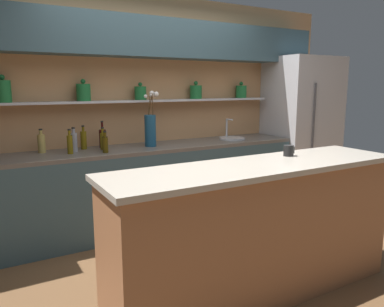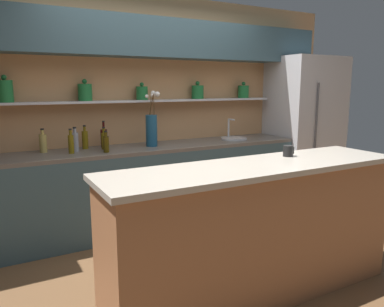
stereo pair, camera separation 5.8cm
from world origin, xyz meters
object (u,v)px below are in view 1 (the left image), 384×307
at_px(bottle_oil_0, 84,140).
at_px(bottle_spirit_4, 74,142).
at_px(refrigerator, 301,130).
at_px(coffee_mug, 289,151).
at_px(bottle_spirit_1, 41,143).
at_px(bottle_oil_3, 103,141).
at_px(flower_vase, 150,128).
at_px(bottle_sauce_5, 105,143).
at_px(bottle_wine_2, 103,138).
at_px(sink_fixture, 232,137).
at_px(bottle_oil_6, 70,144).
at_px(bottle_oil_7, 105,144).

bearing_deg(bottle_oil_0, bottle_spirit_4, -137.67).
xyz_separation_m(refrigerator, bottle_spirit_4, (-3.06, 0.10, 0.05)).
height_order(refrigerator, coffee_mug, refrigerator).
height_order(bottle_oil_0, bottle_spirit_4, bottle_oil_0).
relative_size(bottle_oil_0, bottle_spirit_4, 1.01).
distance_m(bottle_spirit_1, bottle_oil_3, 0.60).
relative_size(refrigerator, bottle_oil_0, 7.81).
xyz_separation_m(flower_vase, bottle_sauce_5, (-0.52, -0.03, -0.12)).
height_order(bottle_wine_2, bottle_oil_3, bottle_wine_2).
bearing_deg(refrigerator, coffee_mug, -138.33).
xyz_separation_m(bottle_oil_0, bottle_sauce_5, (0.17, -0.21, -0.02)).
bearing_deg(bottle_spirit_4, flower_vase, -4.70).
distance_m(flower_vase, bottle_spirit_1, 1.12).
bearing_deg(bottle_spirit_1, bottle_sauce_5, -18.00).
height_order(sink_fixture, bottle_sauce_5, sink_fixture).
bearing_deg(sink_fixture, bottle_oil_0, 174.90).
height_order(bottle_wine_2, bottle_oil_6, bottle_wine_2).
bearing_deg(bottle_oil_7, bottle_wine_2, 77.61).
xyz_separation_m(refrigerator, bottle_oil_0, (-2.94, 0.21, 0.04)).
bearing_deg(bottle_wine_2, bottle_oil_3, -105.52).
relative_size(bottle_sauce_5, bottle_oil_6, 0.79).
bearing_deg(bottle_oil_6, refrigerator, 0.18).
bearing_deg(bottle_oil_7, bottle_oil_3, 79.74).
distance_m(bottle_spirit_4, coffee_mug, 2.11).
bearing_deg(bottle_oil_6, flower_vase, 2.52).
relative_size(bottle_wine_2, coffee_mug, 2.86).
bearing_deg(bottle_spirit_4, bottle_oil_6, -120.68).
bearing_deg(bottle_wine_2, bottle_sauce_5, -100.00).
height_order(bottle_wine_2, bottle_spirit_4, bottle_wine_2).
xyz_separation_m(bottle_oil_0, coffee_mug, (1.20, -1.76, 0.04)).
xyz_separation_m(sink_fixture, bottle_oil_0, (-1.79, 0.16, 0.08)).
height_order(bottle_oil_0, bottle_wine_2, bottle_wine_2).
distance_m(refrigerator, bottle_oil_0, 2.95).
bearing_deg(bottle_oil_7, coffee_mug, -53.27).
xyz_separation_m(bottle_sauce_5, bottle_oil_6, (-0.35, -0.01, 0.02)).
height_order(refrigerator, bottle_oil_7, refrigerator).
bearing_deg(bottle_oil_7, bottle_spirit_4, 140.82).
relative_size(sink_fixture, bottle_sauce_5, 1.66).
bearing_deg(flower_vase, coffee_mug, -71.86).
bearing_deg(bottle_oil_6, bottle_spirit_4, 59.32).
relative_size(bottle_oil_0, bottle_spirit_1, 1.04).
bearing_deg(bottle_spirit_4, bottle_spirit_1, 162.20).
bearing_deg(bottle_spirit_4, refrigerator, -1.78).
xyz_separation_m(refrigerator, bottle_oil_6, (-3.13, -0.01, 0.04)).
height_order(bottle_spirit_4, bottle_oil_7, bottle_spirit_4).
bearing_deg(coffee_mug, bottle_oil_6, 132.08).
distance_m(flower_vase, bottle_wine_2, 0.53).
height_order(bottle_spirit_4, bottle_sauce_5, bottle_spirit_4).
xyz_separation_m(bottle_oil_0, bottle_oil_6, (-0.19, -0.22, 0.00)).
bearing_deg(sink_fixture, flower_vase, -178.99).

